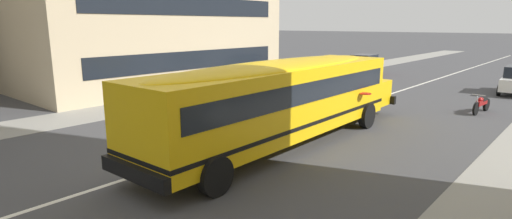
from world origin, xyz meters
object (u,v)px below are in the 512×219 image
at_px(school_bus, 283,95).
at_px(parked_car_red_past_driveway, 364,64).
at_px(motorcycle_near_kerb, 482,104).
at_px(parked_car_green_beside_sign, 331,70).

distance_m(school_bus, parked_car_red_past_driveway, 21.04).
bearing_deg(motorcycle_near_kerb, parked_car_red_past_driveway, -126.54).
relative_size(school_bus, motorcycle_near_kerb, 6.50).
xyz_separation_m(parked_car_red_past_driveway, motorcycle_near_kerb, (-9.85, -10.74, -0.41)).
bearing_deg(motorcycle_near_kerb, parked_car_green_beside_sign, -107.15).
height_order(school_bus, motorcycle_near_kerb, school_bus).
relative_size(parked_car_green_beside_sign, parked_car_red_past_driveway, 0.99).
relative_size(parked_car_red_past_driveway, motorcycle_near_kerb, 2.00).
distance_m(parked_car_green_beside_sign, parked_car_red_past_driveway, 5.23).
bearing_deg(school_bus, motorcycle_near_kerb, -22.72).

